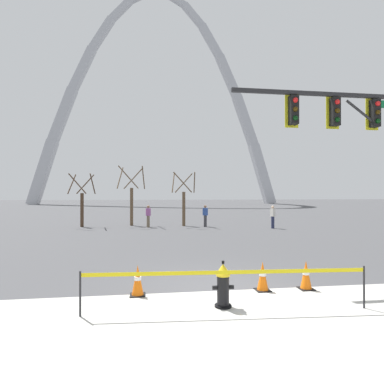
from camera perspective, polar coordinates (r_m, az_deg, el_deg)
The scene contains 14 objects.
ground_plane at distance 8.36m, azimuth 5.38°, elevation -17.20°, with size 240.00×240.00×0.00m, color #474749.
fire_hydrant at distance 6.99m, azimuth 5.69°, elevation -16.60°, with size 0.46×0.48×0.99m.
caution_tape_barrier at distance 6.65m, azimuth 6.43°, elevation -15.96°, with size 5.88×0.38×0.90m.
traffic_cone_by_hydrant at distance 8.67m, azimuth 20.13°, elevation -14.11°, with size 0.36×0.36×0.73m.
traffic_cone_mid_sidewalk at distance 8.25m, azimuth 12.80°, elevation -14.83°, with size 0.36×0.36×0.73m.
traffic_cone_curb_edge at distance 7.80m, azimuth -9.90°, elevation -15.68°, with size 0.36×0.36×0.73m.
traffic_signal_gantry at distance 11.69m, azimuth 29.10°, elevation 8.78°, with size 6.42×0.44×6.00m.
monument_arch at distance 77.37m, azimuth -6.32°, elevation 14.85°, with size 58.45×2.30×51.49m.
tree_far_left at distance 24.26m, azimuth -19.48°, elevation -1.95°, with size 1.80×1.81×3.90m.
tree_left_mid at distance 24.26m, azimuth -11.00°, elevation -1.31°, with size 2.08×2.09×4.52m.
tree_center_left at distance 23.57m, azimuth -1.53°, elevation -1.86°, with size 1.87×1.88×4.05m.
pedestrian_walking_left at distance 23.00m, azimuth 2.44°, elevation -4.35°, with size 0.38×0.39×1.59m.
pedestrian_standing_center at distance 22.64m, azimuth 14.55°, elevation -4.40°, with size 0.28×0.38×1.59m.
pedestrian_walking_right at distance 22.84m, azimuth -8.01°, elevation -4.37°, with size 0.36×0.23×1.59m.
Camera 1 is at (-1.81, -7.79, 2.42)m, focal length 29.17 mm.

